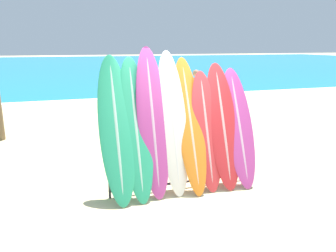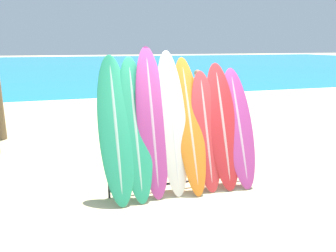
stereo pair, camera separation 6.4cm
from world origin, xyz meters
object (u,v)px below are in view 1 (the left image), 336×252
at_px(surfboard_slot_7, 239,127).
at_px(surfboard_slot_3, 173,122).
at_px(surfboard_slot_0, 116,128).
at_px(surfboard_slot_4, 190,125).
at_px(surfboard_slot_6, 223,125).
at_px(surfboard_rack, 181,162).
at_px(person_near_water, 196,93).
at_px(person_mid_beach, 159,90).
at_px(surfboard_slot_1, 136,128).
at_px(surfboard_slot_2, 153,122).
at_px(surfboard_slot_5, 207,131).

bearing_deg(surfboard_slot_7, surfboard_slot_3, 178.07).
height_order(surfboard_slot_0, surfboard_slot_4, surfboard_slot_0).
height_order(surfboard_slot_3, surfboard_slot_6, surfboard_slot_3).
bearing_deg(surfboard_slot_4, surfboard_rack, -160.62).
relative_size(surfboard_slot_4, person_near_water, 1.35).
bearing_deg(person_mid_beach, surfboard_rack, 75.02).
relative_size(surfboard_slot_0, surfboard_slot_3, 0.97).
distance_m(surfboard_slot_1, surfboard_slot_6, 1.61).
distance_m(surfboard_slot_2, surfboard_slot_3, 0.36).
bearing_deg(surfboard_slot_2, surfboard_slot_3, -1.58).
xyz_separation_m(surfboard_slot_2, person_near_water, (2.81, 4.90, -0.32)).
bearing_deg(surfboard_slot_7, surfboard_slot_2, 178.15).
relative_size(surfboard_rack, surfboard_slot_0, 1.09).
bearing_deg(surfboard_slot_1, surfboard_slot_0, 179.14).
relative_size(surfboard_slot_4, surfboard_slot_6, 1.05).
bearing_deg(surfboard_slot_5, surfboard_slot_4, 169.92).
xyz_separation_m(surfboard_slot_6, person_mid_beach, (0.71, 6.71, -0.27)).
relative_size(surfboard_slot_2, surfboard_slot_5, 1.21).
bearing_deg(surfboard_slot_5, surfboard_slot_0, 177.66).
height_order(surfboard_slot_0, surfboard_slot_2, surfboard_slot_2).
xyz_separation_m(surfboard_slot_2, surfboard_slot_6, (1.31, -0.04, -0.15)).
xyz_separation_m(surfboard_slot_1, surfboard_slot_3, (0.65, -0.01, 0.05)).
distance_m(surfboard_slot_1, person_mid_beach, 7.07).
relative_size(surfboard_slot_2, person_near_water, 1.46).
bearing_deg(surfboard_slot_1, surfboard_slot_3, -0.67).
bearing_deg(surfboard_slot_4, person_near_water, 66.66).
relative_size(surfboard_slot_3, person_mid_beach, 1.58).
distance_m(surfboard_slot_0, person_near_water, 5.98).
relative_size(surfboard_slot_0, person_mid_beach, 1.54).
relative_size(surfboard_slot_6, person_near_water, 1.28).
distance_m(surfboard_slot_0, surfboard_slot_1, 0.33).
height_order(surfboard_slot_3, surfboard_slot_4, surfboard_slot_3).
xyz_separation_m(surfboard_slot_4, person_mid_beach, (1.34, 6.67, -0.32)).
bearing_deg(surfboard_slot_2, person_mid_beach, 73.08).
bearing_deg(person_near_water, surfboard_rack, 85.54).
relative_size(surfboard_rack, surfboard_slot_5, 1.25).
height_order(surfboard_slot_5, surfboard_slot_6, surfboard_slot_6).
xyz_separation_m(surfboard_rack, surfboard_slot_6, (0.81, 0.03, 0.60)).
bearing_deg(surfboard_slot_2, surfboard_slot_1, -179.55).
bearing_deg(surfboard_rack, person_mid_beach, 77.27).
height_order(surfboard_slot_1, surfboard_slot_6, surfboard_slot_1).
distance_m(surfboard_slot_2, surfboard_slot_7, 1.65).
distance_m(surfboard_slot_2, person_near_water, 5.65).
xyz_separation_m(surfboard_slot_0, surfboard_slot_4, (1.31, -0.01, -0.03)).
bearing_deg(surfboard_slot_2, surfboard_slot_7, -1.85).
distance_m(surfboard_slot_5, surfboard_slot_7, 0.66).
relative_size(surfboard_slot_0, surfboard_slot_7, 1.12).
distance_m(surfboard_slot_5, surfboard_slot_6, 0.34).
xyz_separation_m(surfboard_slot_1, surfboard_slot_6, (1.61, -0.04, -0.06)).
height_order(surfboard_slot_5, person_near_water, surfboard_slot_5).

